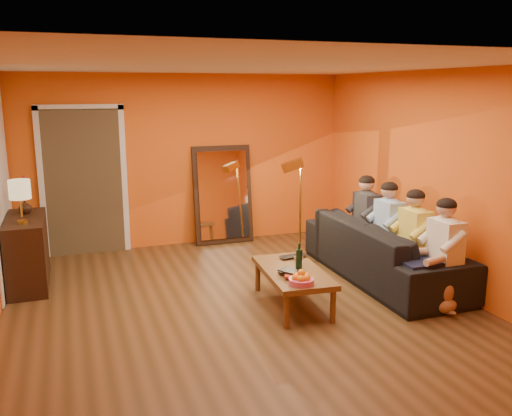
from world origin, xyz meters
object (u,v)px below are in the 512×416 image
object	(u,v)px
table_lamp	(21,202)
person_far_right	(366,220)
person_far_left	(445,253)
sideboard	(28,252)
person_mid_right	(389,229)
floor_lamp	(300,213)
dog	(439,284)
tumbler	(298,261)
mirror_frame	(223,195)
vase	(25,207)
person_mid_left	(414,240)
wine_bottle	(299,257)
coffee_table	(293,288)
sofa	(383,250)
laptop	(295,258)

from	to	relation	value
table_lamp	person_far_right	bearing A→B (deg)	-3.60
person_far_right	person_far_left	bearing A→B (deg)	-90.00
sideboard	person_mid_right	xyz separation A→B (m)	(4.37, -1.13, 0.18)
sideboard	floor_lamp	size ratio (longest dim) A/B	0.82
dog	tumbler	world-z (taller)	dog
dog	person_mid_right	xyz separation A→B (m)	(0.13, 1.20, 0.32)
dog	mirror_frame	bearing A→B (deg)	119.38
person_far_left	person_far_right	distance (m)	1.65
mirror_frame	floor_lamp	xyz separation A→B (m)	(0.68, -1.42, -0.04)
vase	person_mid_right	bearing A→B (deg)	-17.47
table_lamp	person_mid_right	bearing A→B (deg)	-10.69
table_lamp	tumbler	size ratio (longest dim) A/B	4.96
table_lamp	tumbler	world-z (taller)	table_lamp
person_mid_left	person_far_right	size ratio (longest dim) A/B	1.00
mirror_frame	person_mid_left	xyz separation A→B (m)	(1.58, -2.76, -0.15)
person_far_left	person_mid_left	distance (m)	0.55
sideboard	floor_lamp	xyz separation A→B (m)	(3.47, -0.34, 0.29)
mirror_frame	table_lamp	size ratio (longest dim) A/B	2.98
dog	sideboard	bearing A→B (deg)	157.54
tumbler	vase	xyz separation A→B (m)	(-2.92, 1.81, 0.47)
wine_bottle	vase	bearing A→B (deg)	145.17
mirror_frame	dog	distance (m)	3.73
sideboard	person_mid_right	size ratio (longest dim) A/B	0.97
sideboard	table_lamp	xyz separation A→B (m)	(0.00, -0.30, 0.68)
person_mid_right	vase	world-z (taller)	person_mid_right
tumbler	coffee_table	bearing A→B (deg)	-135.00
dog	tumbler	size ratio (longest dim) A/B	5.70
sideboard	sofa	world-z (taller)	sideboard
coffee_table	tumbler	xyz separation A→B (m)	(0.12, 0.12, 0.26)
floor_lamp	person_mid_left	distance (m)	1.61
person_mid_left	person_mid_right	world-z (taller)	same
person_far_right	wine_bottle	distance (m)	1.91
sofa	coffee_table	xyz separation A→B (m)	(-1.44, -0.46, -0.16)
floor_lamp	tumbler	world-z (taller)	floor_lamp
table_lamp	tumbler	bearing A→B (deg)	-23.38
coffee_table	person_far_right	distance (m)	1.96
coffee_table	vase	bearing A→B (deg)	149.66
floor_lamp	tumbler	bearing A→B (deg)	-90.26
person_mid_left	floor_lamp	bearing A→B (deg)	123.93
mirror_frame	dog	size ratio (longest dim) A/B	2.59
dog	laptop	distance (m)	1.61
mirror_frame	coffee_table	xyz separation A→B (m)	(0.01, -2.76, -0.55)
sofa	person_far_left	bearing A→B (deg)	-172.59
dog	person_far_right	world-z (taller)	person_far_right
wine_bottle	dog	bearing A→B (deg)	-22.99
person_far_left	table_lamp	bearing A→B (deg)	156.23
coffee_table	mirror_frame	bearing A→B (deg)	94.46
sideboard	person_far_left	world-z (taller)	person_far_left
person_far_right	vase	distance (m)	4.46
laptop	coffee_table	bearing A→B (deg)	-123.35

